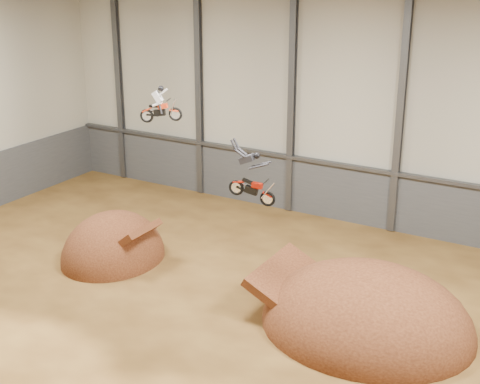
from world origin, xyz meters
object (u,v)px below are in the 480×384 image
takeoff_ramp (114,259)px  landing_ramp (366,327)px  fmx_rider_a (161,102)px  fmx_rider_b (250,173)px

takeoff_ramp → landing_ramp: landing_ramp is taller
takeoff_ramp → landing_ramp: (14.08, 0.11, 0.00)m
fmx_rider_a → landing_ramp: bearing=-18.3°
fmx_rider_a → fmx_rider_b: (5.10, -0.68, -2.40)m
landing_ramp → fmx_rider_b: bearing=-168.3°
takeoff_ramp → fmx_rider_a: 9.68m
landing_ramp → takeoff_ramp: bearing=-179.6°
landing_ramp → fmx_rider_a: bearing=-177.8°
takeoff_ramp → fmx_rider_a: size_ratio=2.95×
fmx_rider_a → fmx_rider_b: bearing=-28.1°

